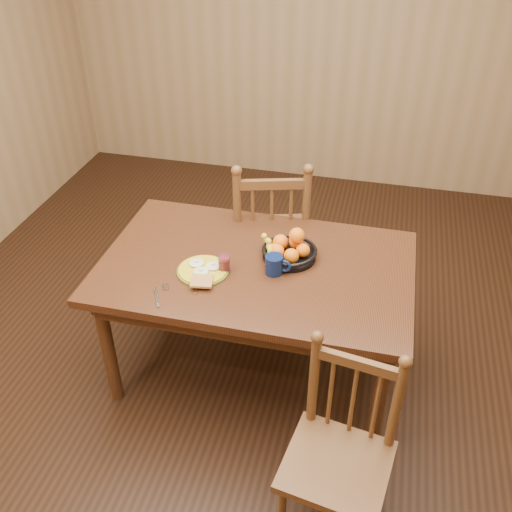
% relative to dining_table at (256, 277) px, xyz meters
% --- Properties ---
extents(room, '(4.52, 5.02, 2.72)m').
position_rel_dining_table_xyz_m(room, '(0.00, 0.00, 0.68)').
color(room, black).
rests_on(room, ground).
extents(dining_table, '(1.60, 1.00, 0.75)m').
position_rel_dining_table_xyz_m(dining_table, '(0.00, 0.00, 0.00)').
color(dining_table, black).
rests_on(dining_table, ground).
extents(chair_far, '(0.59, 0.58, 1.06)m').
position_rel_dining_table_xyz_m(chair_far, '(-0.06, 0.61, -0.15)').
color(chair_far, '#462A15').
rests_on(chair_far, ground).
extents(chair_near, '(0.48, 0.46, 0.93)m').
position_rel_dining_table_xyz_m(chair_near, '(0.56, -0.82, -0.21)').
color(chair_near, '#462A15').
rests_on(chair_near, ground).
extents(breakfast_plate, '(0.26, 0.30, 0.04)m').
position_rel_dining_table_xyz_m(breakfast_plate, '(-0.24, -0.13, 0.10)').
color(breakfast_plate, '#59601E').
rests_on(breakfast_plate, dining_table).
extents(fork, '(0.08, 0.18, 0.00)m').
position_rel_dining_table_xyz_m(fork, '(-0.39, -0.35, 0.09)').
color(fork, silver).
rests_on(fork, dining_table).
extents(spoon, '(0.05, 0.16, 0.01)m').
position_rel_dining_table_xyz_m(spoon, '(-0.25, -0.21, 0.09)').
color(spoon, silver).
rests_on(spoon, dining_table).
extents(coffee_mug, '(0.13, 0.09, 0.10)m').
position_rel_dining_table_xyz_m(coffee_mug, '(0.11, -0.05, 0.14)').
color(coffee_mug, '#0B183E').
rests_on(coffee_mug, dining_table).
extents(juice_glass, '(0.06, 0.06, 0.09)m').
position_rel_dining_table_xyz_m(juice_glass, '(-0.14, -0.10, 0.13)').
color(juice_glass, silver).
rests_on(juice_glass, dining_table).
extents(fruit_bowl, '(0.32, 0.32, 0.17)m').
position_rel_dining_table_xyz_m(fruit_bowl, '(0.15, 0.10, 0.13)').
color(fruit_bowl, black).
rests_on(fruit_bowl, dining_table).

